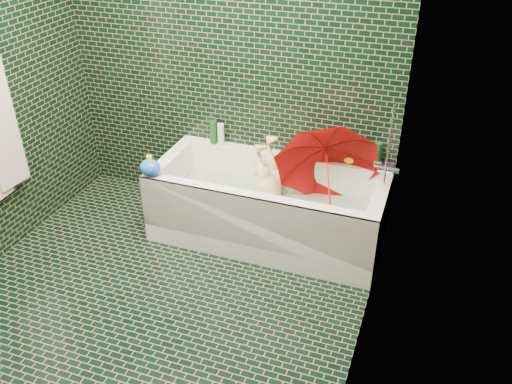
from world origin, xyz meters
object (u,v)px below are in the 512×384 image
(umbrella, at_px, (328,177))
(rubber_duck, at_px, (350,159))
(child, at_px, (272,198))
(bathtub, at_px, (268,213))
(bath_toy, at_px, (150,167))

(umbrella, relative_size, rubber_duck, 6.69)
(child, bearing_deg, bathtub, 1.60)
(bathtub, distance_m, rubber_duck, 0.73)
(rubber_duck, distance_m, bath_toy, 1.46)
(bath_toy, bearing_deg, child, 6.86)
(bathtub, distance_m, umbrella, 0.57)
(child, bearing_deg, umbrella, 100.58)
(umbrella, bearing_deg, bathtub, 171.16)
(bathtub, relative_size, bath_toy, 9.04)
(rubber_duck, xyz_separation_m, bath_toy, (-1.30, -0.66, 0.03))
(bathtub, height_order, rubber_duck, rubber_duck)
(bathtub, distance_m, bath_toy, 0.93)
(umbrella, xyz_separation_m, bath_toy, (-1.21, -0.34, 0.03))
(bath_toy, bearing_deg, bathtub, 3.45)
(umbrella, xyz_separation_m, rubber_duck, (0.09, 0.31, 0.00))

